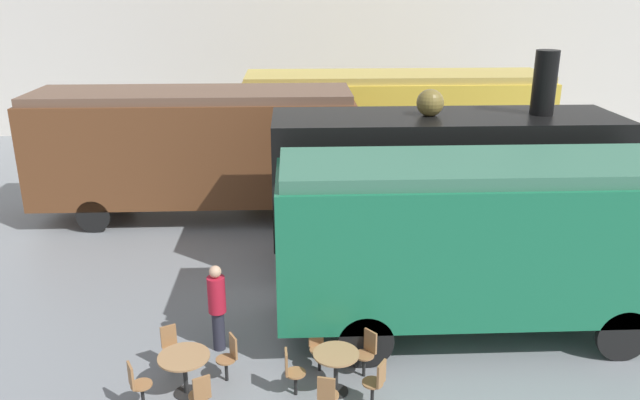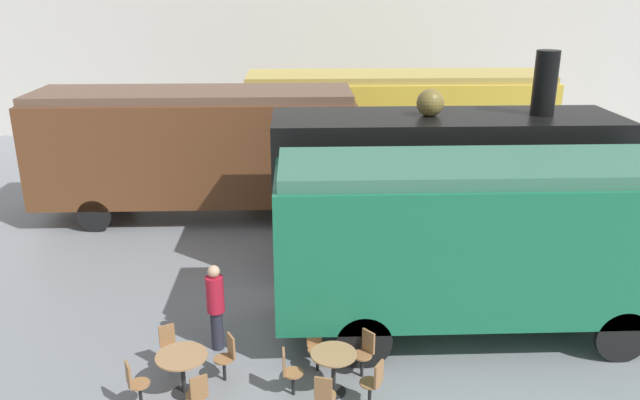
# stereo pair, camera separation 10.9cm
# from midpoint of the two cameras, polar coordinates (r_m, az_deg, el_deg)

# --- Properties ---
(ground_plane) EXTENTS (80.00, 80.00, 0.00)m
(ground_plane) POSITION_cam_midpoint_polar(r_m,az_deg,el_deg) (15.28, -2.86, -6.96)
(ground_plane) COLOR gray
(backdrop_wall) EXTENTS (44.00, 0.15, 9.00)m
(backdrop_wall) POSITION_cam_midpoint_polar(r_m,az_deg,el_deg) (29.25, -2.97, 14.79)
(backdrop_wall) COLOR silver
(backdrop_wall) RESTS_ON ground_plane
(passenger_coach_vintage) EXTENTS (10.80, 2.88, 3.74)m
(passenger_coach_vintage) POSITION_cam_midpoint_polar(r_m,az_deg,el_deg) (22.85, 6.68, 7.61)
(passenger_coach_vintage) COLOR gold
(passenger_coach_vintage) RESTS_ON ground_plane
(passenger_coach_wooden) EXTENTS (9.34, 2.80, 3.81)m
(passenger_coach_wooden) POSITION_cam_midpoint_polar(r_m,az_deg,el_deg) (18.94, -11.49, 4.96)
(passenger_coach_wooden) COLOR brown
(passenger_coach_wooden) RESTS_ON ground_plane
(steam_locomotive) EXTENTS (8.19, 2.42, 5.29)m
(steam_locomotive) POSITION_cam_midpoint_polar(r_m,az_deg,el_deg) (15.40, 11.00, 2.24)
(steam_locomotive) COLOR black
(steam_locomotive) RESTS_ON ground_plane
(streamlined_locomotive) EXTENTS (9.85, 2.49, 3.61)m
(streamlined_locomotive) POSITION_cam_midpoint_polar(r_m,az_deg,el_deg) (12.75, 17.67, -3.01)
(streamlined_locomotive) COLOR #196B47
(streamlined_locomotive) RESTS_ON ground_plane
(cafe_table_near) EXTENTS (0.79, 0.79, 0.78)m
(cafe_table_near) POSITION_cam_midpoint_polar(r_m,az_deg,el_deg) (11.02, 1.18, -14.64)
(cafe_table_near) COLOR black
(cafe_table_near) RESTS_ON ground_plane
(cafe_table_mid) EXTENTS (0.89, 0.89, 0.75)m
(cafe_table_mid) POSITION_cam_midpoint_polar(r_m,az_deg,el_deg) (11.24, -12.58, -14.40)
(cafe_table_mid) COLOR black
(cafe_table_mid) RESTS_ON ground_plane
(cafe_chair_0) EXTENTS (0.36, 0.36, 0.87)m
(cafe_chair_0) POSITION_cam_midpoint_polar(r_m,az_deg,el_deg) (11.01, -2.94, -15.22)
(cafe_chair_0) COLOR black
(cafe_chair_0) RESTS_ON ground_plane
(cafe_chair_1) EXTENTS (0.36, 0.38, 0.87)m
(cafe_chair_1) POSITION_cam_midpoint_polar(r_m,az_deg,el_deg) (10.45, 0.35, -17.32)
(cafe_chair_1) COLOR black
(cafe_chair_1) RESTS_ON ground_plane
(cafe_chair_2) EXTENTS (0.40, 0.39, 0.87)m
(cafe_chair_2) POSITION_cam_midpoint_polar(r_m,az_deg,el_deg) (10.78, 4.91, -16.10)
(cafe_chair_2) COLOR black
(cafe_chair_2) RESTS_ON ground_plane
(cafe_chair_3) EXTENTS (0.41, 0.40, 0.87)m
(cafe_chair_3) POSITION_cam_midpoint_polar(r_m,az_deg,el_deg) (11.52, 4.05, -13.53)
(cafe_chair_3) COLOR black
(cafe_chair_3) RESTS_ON ground_plane
(cafe_chair_4) EXTENTS (0.38, 0.39, 0.87)m
(cafe_chair_4) POSITION_cam_midpoint_polar(r_m,az_deg,el_deg) (11.65, -0.47, -13.06)
(cafe_chair_4) COLOR black
(cafe_chair_4) RESTS_ON ground_plane
(cafe_chair_5) EXTENTS (0.39, 0.40, 0.87)m
(cafe_chair_5) POSITION_cam_midpoint_polar(r_m,az_deg,el_deg) (10.64, -11.15, -16.99)
(cafe_chair_5) COLOR black
(cafe_chair_5) RESTS_ON ground_plane
(cafe_chair_6) EXTENTS (0.40, 0.39, 0.87)m
(cafe_chair_6) POSITION_cam_midpoint_polar(r_m,az_deg,el_deg) (11.49, -8.56, -13.81)
(cafe_chair_6) COLOR black
(cafe_chair_6) RESTS_ON ground_plane
(cafe_chair_7) EXTENTS (0.39, 0.40, 0.87)m
(cafe_chair_7) POSITION_cam_midpoint_polar(r_m,az_deg,el_deg) (11.95, -13.77, -12.77)
(cafe_chair_7) COLOR black
(cafe_chair_7) RESTS_ON ground_plane
(cafe_chair_8) EXTENTS (0.40, 0.39, 0.87)m
(cafe_chair_8) POSITION_cam_midpoint_polar(r_m,az_deg,el_deg) (11.14, -16.69, -15.67)
(cafe_chair_8) COLOR black
(cafe_chair_8) RESTS_ON ground_plane
(visitor_person) EXTENTS (0.34, 0.34, 1.77)m
(visitor_person) POSITION_cam_midpoint_polar(r_m,az_deg,el_deg) (12.16, -9.64, -9.39)
(visitor_person) COLOR #262633
(visitor_person) RESTS_ON ground_plane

